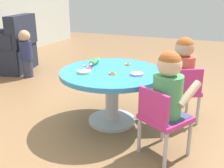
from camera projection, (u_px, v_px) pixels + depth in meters
name	position (u px, v px, depth m)	size (l,w,h in m)	color
ground_plane	(112.00, 121.00, 2.46)	(10.00, 10.00, 0.00)	olive
craft_table	(112.00, 83.00, 2.33)	(0.93, 0.93, 0.50)	silver
child_chair_left	(162.00, 118.00, 1.85)	(0.41, 0.41, 0.54)	#B7B7BC
seated_child_left	(168.00, 87.00, 1.80)	(0.43, 0.40, 0.51)	#3F4772
child_chair_right	(182.00, 90.00, 2.38)	(0.41, 0.41, 0.54)	#B7B7BC
seated_child_right	(183.00, 65.00, 2.34)	(0.43, 0.40, 0.51)	#3F4772
armchair_dark	(9.00, 51.00, 4.00)	(0.87, 0.88, 0.85)	#232838
toddler_standing	(26.00, 52.00, 3.65)	(0.17, 0.17, 0.67)	#33384C
rolling_pin	(94.00, 62.00, 2.48)	(0.23, 0.06, 0.05)	green
craft_scissors	(88.00, 67.00, 2.39)	(0.11, 0.14, 0.01)	silver
playdough_blob_0	(137.00, 74.00, 2.17)	(0.11, 0.11, 0.02)	#CC99E5
playdough_blob_1	(84.00, 72.00, 2.22)	(0.12, 0.12, 0.02)	#B2E58C
cookie_cutter_0	(112.00, 74.00, 2.19)	(0.06, 0.06, 0.01)	orange
cookie_cutter_1	(128.00, 64.00, 2.48)	(0.06, 0.06, 0.01)	orange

